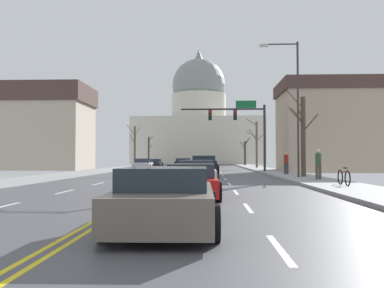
{
  "coord_description": "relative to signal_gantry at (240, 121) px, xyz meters",
  "views": [
    {
      "loc": [
        2.42,
        -25.4,
        1.41
      ],
      "look_at": [
        -0.03,
        34.71,
        3.36
      ],
      "focal_mm": 38.96,
      "sensor_mm": 36.0,
      "label": 1
    }
  ],
  "objects": [
    {
      "name": "signal_gantry",
      "position": [
        0.0,
        0.0,
        0.0
      ],
      "size": [
        7.91,
        0.41,
        6.59
      ],
      "color": "#28282D",
      "rests_on": "ground"
    },
    {
      "name": "sedan_near_03",
      "position": [
        -3.56,
        -24.48,
        -4.27
      ],
      "size": [
        2.04,
        4.41,
        1.19
      ],
      "color": "#B71414",
      "rests_on": "ground"
    },
    {
      "name": "sedan_near_04",
      "position": [
        -3.8,
        -30.69,
        -4.24
      ],
      "size": [
        2.08,
        4.36,
        1.22
      ],
      "color": "#6B6056",
      "rests_on": "ground"
    },
    {
      "name": "sedan_near_02",
      "position": [
        -3.55,
        -18.83,
        -4.23
      ],
      "size": [
        2.12,
        4.23,
        1.26
      ],
      "color": "silver",
      "rests_on": "ground"
    },
    {
      "name": "bare_tree_01",
      "position": [
        -14.26,
        24.06,
        -1.53
      ],
      "size": [
        1.98,
        2.44,
        6.29
      ],
      "color": "brown",
      "rests_on": "ground"
    },
    {
      "name": "sedan_oncoming_00",
      "position": [
        -10.52,
        8.64,
        -4.21
      ],
      "size": [
        2.22,
        4.53,
        1.29
      ],
      "color": "silver",
      "rests_on": "ground"
    },
    {
      "name": "sedan_near_01",
      "position": [
        -3.65,
        -11.4,
        -4.23
      ],
      "size": [
        2.2,
        4.32,
        1.26
      ],
      "color": "silver",
      "rests_on": "ground"
    },
    {
      "name": "bare_tree_04",
      "position": [
        2.99,
        13.39,
        -1.62
      ],
      "size": [
        1.92,
        1.82,
        6.21
      ],
      "color": "brown",
      "rests_on": "ground"
    },
    {
      "name": "bare_tree_00",
      "position": [
        3.19,
        32.07,
        -2.55
      ],
      "size": [
        1.75,
        1.34,
        4.73
      ],
      "color": "#423328",
      "rests_on": "ground"
    },
    {
      "name": "pedestrian_00",
      "position": [
        3.4,
        -14.5,
        -3.72
      ],
      "size": [
        0.35,
        0.34,
        1.72
      ],
      "color": "#4C4238",
      "rests_on": "ground"
    },
    {
      "name": "bare_tree_03",
      "position": [
        -13.69,
        34.93,
        -2.03
      ],
      "size": [
        1.06,
        2.09,
        5.07
      ],
      "color": "#423328",
      "rests_on": "ground"
    },
    {
      "name": "sedan_oncoming_02",
      "position": [
        -7.29,
        26.4,
        -4.22
      ],
      "size": [
        2.11,
        4.23,
        1.27
      ],
      "color": "black",
      "rests_on": "ground"
    },
    {
      "name": "flank_building_01",
      "position": [
        9.69,
        2.8,
        -0.31
      ],
      "size": [
        11.23,
        7.68,
        8.94
      ],
      "color": "tan",
      "rests_on": "ground"
    },
    {
      "name": "street_lamp_right",
      "position": [
        2.52,
        -11.77,
        0.51
      ],
      "size": [
        2.53,
        0.24,
        8.82
      ],
      "color": "#333338",
      "rests_on": "ground"
    },
    {
      "name": "capitol_building",
      "position": [
        -5.36,
        59.73,
        3.91
      ],
      "size": [
        28.82,
        22.91,
        27.29
      ],
      "color": "beige",
      "rests_on": "ground"
    },
    {
      "name": "sedan_oncoming_01",
      "position": [
        -10.44,
        17.91,
        -4.25
      ],
      "size": [
        2.17,
        4.26,
        1.21
      ],
      "color": "black",
      "rests_on": "ground"
    },
    {
      "name": "pedestrian_01",
      "position": [
        2.95,
        -6.91,
        -3.75
      ],
      "size": [
        0.35,
        0.34,
        1.68
      ],
      "color": "#33333D",
      "rests_on": "ground"
    },
    {
      "name": "sedan_oncoming_03",
      "position": [
        -7.27,
        37.25,
        -4.21
      ],
      "size": [
        2.11,
        4.59,
        1.29
      ],
      "color": "black",
      "rests_on": "ground"
    },
    {
      "name": "bare_tree_02",
      "position": [
        3.32,
        -11.0,
        -1.89
      ],
      "size": [
        1.9,
        2.25,
        5.94
      ],
      "color": "#4C3D2D",
      "rests_on": "ground"
    },
    {
      "name": "ground",
      "position": [
        -5.36,
        -13.52,
        -4.8
      ],
      "size": [
        20.0,
        180.0,
        0.2
      ],
      "color": "#4B4B50"
    },
    {
      "name": "bicycle_parked",
      "position": [
        3.3,
        -19.34,
        -4.33
      ],
      "size": [
        0.12,
        1.77,
        0.85
      ],
      "color": "black",
      "rests_on": "ground"
    },
    {
      "name": "pickup_truck_near_00",
      "position": [
        -3.38,
        -4.45,
        -4.12
      ],
      "size": [
        2.47,
        5.5,
        1.56
      ],
      "color": "black",
      "rests_on": "ground"
    },
    {
      "name": "flank_building_00",
      "position": [
        -23.5,
        8.16,
        0.07
      ],
      "size": [
        13.53,
        8.04,
        9.65
      ],
      "color": "#B2A38E",
      "rests_on": "ground"
    }
  ]
}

